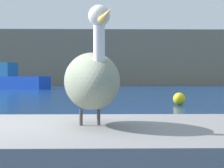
# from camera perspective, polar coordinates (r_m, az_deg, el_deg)

# --- Properties ---
(hillside_backdrop) EXTENTS (140.00, 16.76, 8.73)m
(hillside_backdrop) POSITION_cam_1_polar(r_m,az_deg,el_deg) (69.46, -2.46, 3.49)
(hillside_backdrop) COLOR #7F755B
(hillside_backdrop) RESTS_ON ground
(pier_dock) EXTENTS (3.04, 2.22, 0.73)m
(pier_dock) POSITION_cam_1_polar(r_m,az_deg,el_deg) (3.52, -3.06, -11.95)
(pier_dock) COLOR gray
(pier_dock) RESTS_ON ground
(pelican) EXTENTS (0.66, 1.34, 0.99)m
(pelican) POSITION_cam_1_polar(r_m,az_deg,el_deg) (3.42, -3.02, 0.67)
(pelican) COLOR gray
(pelican) RESTS_ON pier_dock
(fishing_boat_blue) EXTENTS (7.74, 5.25, 4.78)m
(fishing_boat_blue) POSITION_cam_1_polar(r_m,az_deg,el_deg) (43.97, -14.00, 0.56)
(fishing_boat_blue) COLOR blue
(fishing_boat_blue) RESTS_ON ground
(mooring_buoy) EXTENTS (0.53, 0.53, 0.53)m
(mooring_buoy) POSITION_cam_1_polar(r_m,az_deg,el_deg) (17.12, 9.68, -2.12)
(mooring_buoy) COLOR yellow
(mooring_buoy) RESTS_ON ground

